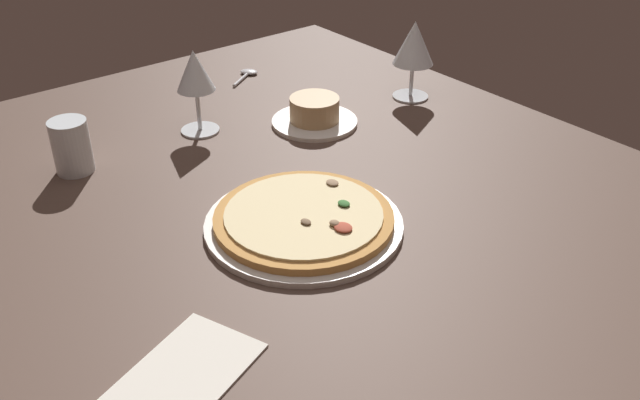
{
  "coord_description": "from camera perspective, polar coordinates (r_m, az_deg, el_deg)",
  "views": [
    {
      "loc": [
        71.3,
        -60.09,
        62.23
      ],
      "look_at": [
        0.74,
        -3.71,
        7.0
      ],
      "focal_mm": 39.31,
      "sensor_mm": 36.0,
      "label": 1
    }
  ],
  "objects": [
    {
      "name": "spoon",
      "position": [
        1.61,
        -5.96,
        10.19
      ],
      "size": [
        7.31,
        9.42,
        1.0
      ],
      "color": "silver",
      "rests_on": "dining_table"
    },
    {
      "name": "wine_glass_near",
      "position": [
        1.46,
        7.66,
        12.35
      ],
      "size": [
        8.34,
        8.34,
        16.18
      ],
      "color": "silver",
      "rests_on": "dining_table"
    },
    {
      "name": "water_glass",
      "position": [
        1.25,
        -19.54,
        3.93
      ],
      "size": [
        6.41,
        6.41,
        9.29
      ],
      "color": "silver",
      "rests_on": "dining_table"
    },
    {
      "name": "wine_glass_far",
      "position": [
        1.31,
        -10.15,
        10.06
      ],
      "size": [
        7.29,
        7.29,
        15.96
      ],
      "color": "silver",
      "rests_on": "dining_table"
    },
    {
      "name": "paper_menu",
      "position": [
        0.82,
        -11.72,
        -14.41
      ],
      "size": [
        18.03,
        23.28,
        0.3
      ],
      "primitive_type": "cube",
      "rotation": [
        0.0,
        0.0,
        0.37
      ],
      "color": "silver",
      "rests_on": "dining_table"
    },
    {
      "name": "ramekin_on_saucer",
      "position": [
        1.36,
        -0.45,
        7.06
      ],
      "size": [
        16.6,
        16.6,
        5.4
      ],
      "color": "silver",
      "rests_on": "dining_table"
    },
    {
      "name": "dining_table",
      "position": [
        1.11,
        1.26,
        -1.42
      ],
      "size": [
        150.0,
        110.0,
        4.0
      ],
      "primitive_type": "cube",
      "color": "brown",
      "rests_on": "ground"
    },
    {
      "name": "pizza_main",
      "position": [
        1.04,
        -1.33,
        -1.67
      ],
      "size": [
        29.78,
        29.78,
        3.32
      ],
      "color": "silver",
      "rests_on": "dining_table"
    }
  ]
}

